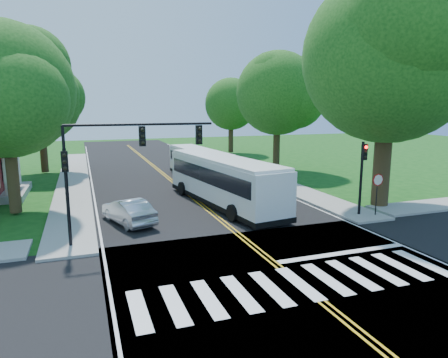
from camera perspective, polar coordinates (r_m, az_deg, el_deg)
name	(u,v)px	position (r m, az deg, el deg)	size (l,w,h in m)	color
ground	(293,278)	(16.24, 9.78, -13.80)	(140.00, 140.00, 0.00)	#114411
road	(182,189)	(32.40, -6.01, -1.44)	(14.00, 96.00, 0.01)	black
cross_road	(293,278)	(16.24, 9.78, -13.78)	(60.00, 12.00, 0.01)	black
center_line	(171,180)	(36.22, -7.51, -0.20)	(0.36, 70.00, 0.01)	gold
edge_line_w	(92,185)	(35.45, -18.31, -0.87)	(0.12, 70.00, 0.01)	silver
edge_line_e	(241,176)	(38.20, 2.50, 0.43)	(0.12, 70.00, 0.01)	silver
crosswalk	(299,283)	(15.84, 10.70, -14.41)	(12.60, 3.00, 0.01)	silver
stop_bar	(343,253)	(19.27, 16.64, -10.08)	(6.60, 0.40, 0.01)	silver
sidewalk_nw	(74,180)	(38.40, -20.68, -0.09)	(2.60, 40.00, 0.15)	gray
sidewalk_ne	(244,170)	(41.49, 2.85, 1.31)	(2.60, 40.00, 0.15)	gray
tree_ne_big	(390,57)	(27.98, 22.58, 15.80)	(10.80, 10.80, 14.91)	#2D2212
tree_west_near	(4,90)	(27.15, -28.87, 11.06)	(8.00, 8.00, 11.40)	#2D2212
tree_west_far	(40,102)	(42.98, -24.85, 9.96)	(7.60, 7.60, 10.67)	#2D2212
tree_east_mid	(278,93)	(41.43, 7.68, 12.02)	(8.40, 8.40, 11.93)	#2D2212
tree_east_far	(231,104)	(56.47, 0.99, 10.64)	(7.20, 7.20, 10.34)	#2D2212
signal_nw	(118,154)	(19.45, -14.92, 3.45)	(7.15, 0.46, 5.66)	black
signal_ne	(362,168)	(25.08, 19.16, 1.45)	(0.30, 0.46, 4.40)	black
stop_sign	(378,184)	(25.40, 21.09, -0.71)	(0.76, 0.08, 2.53)	black
bus_lead	(223,180)	(26.79, -0.10, -0.14)	(4.41, 12.74, 3.23)	white
bus_follow	(199,164)	(36.05, -3.55, 2.19)	(3.24, 10.96, 2.79)	white
hatchback	(128,211)	(23.35, -13.50, -4.50)	(1.52, 4.36, 1.44)	#B8BABF
suv	(261,185)	(30.83, 5.34, -0.89)	(1.98, 4.28, 1.19)	silver
dark_sedan	(258,185)	(30.97, 4.82, -0.89)	(1.57, 3.87, 1.12)	black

